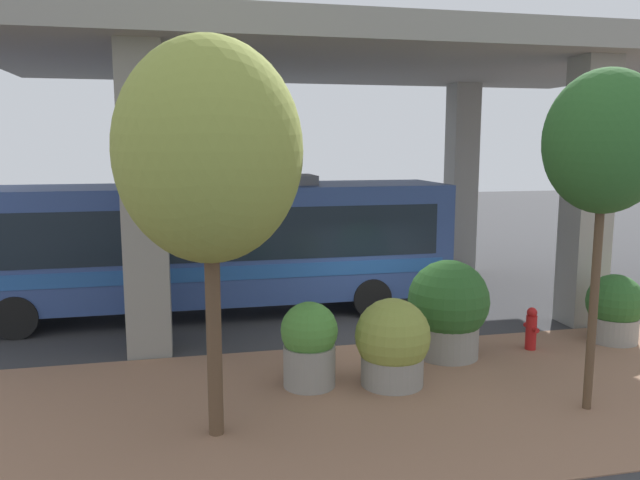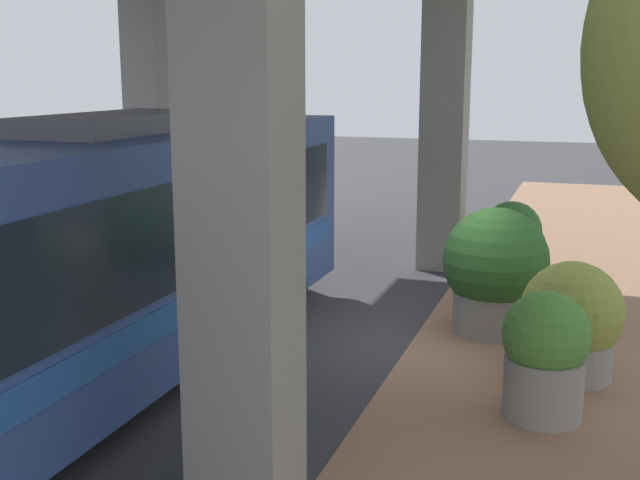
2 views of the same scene
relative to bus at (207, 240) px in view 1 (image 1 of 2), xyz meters
name	(u,v)px [view 1 (image 1 of 2)]	position (x,y,z in m)	size (l,w,h in m)	color
ground_plane	(388,343)	(-3.39, -3.79, -1.95)	(80.00, 80.00, 0.00)	#38383A
sidewalk_strip	(443,395)	(-6.39, -3.79, -1.94)	(6.00, 40.00, 0.02)	#936B51
overpass	(344,79)	(0.61, -3.79, 4.19)	(9.40, 18.29, 7.03)	gray
bus	(207,240)	(0.00, 0.00, 0.00)	(2.79, 12.50, 3.59)	#334C8C
fire_hydrant	(531,329)	(-4.51, -6.63, -1.47)	(0.48, 0.23, 0.94)	#B21919
planter_front	(448,309)	(-4.52, -4.69, -0.92)	(1.68, 1.68, 2.05)	gray
planter_middle	(309,344)	(-5.48, -1.57, -1.14)	(1.04, 1.04, 1.58)	gray
planter_back	(393,344)	(-5.74, -3.07, -1.16)	(1.38, 1.38, 1.63)	gray
planter_extra	(614,309)	(-4.39, -8.73, -1.19)	(1.23, 1.23, 1.54)	gray
street_tree_near	(209,152)	(-7.04, 0.20, 2.34)	(2.69, 2.69, 5.92)	brown
street_tree_far	(605,143)	(-7.45, -5.91, 2.47)	(1.90, 1.90, 5.58)	brown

